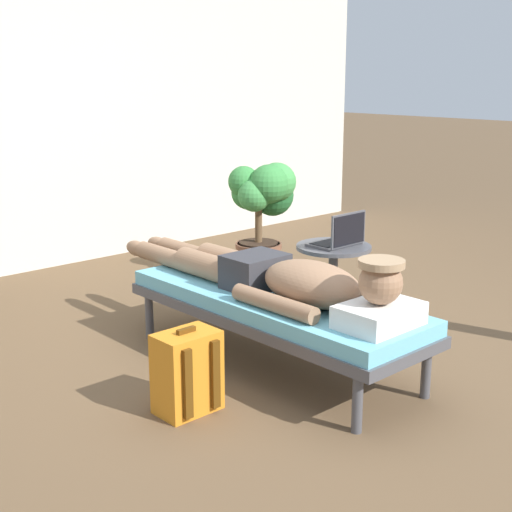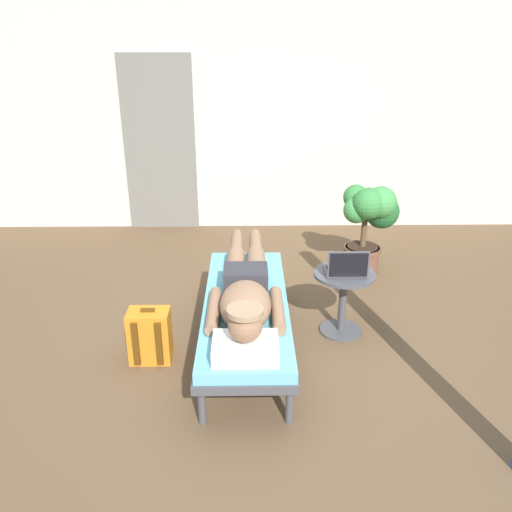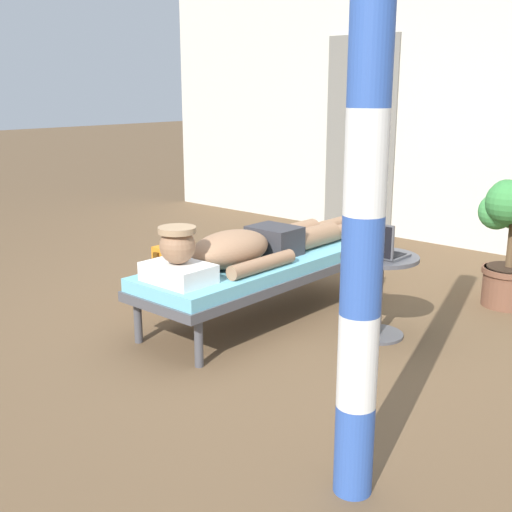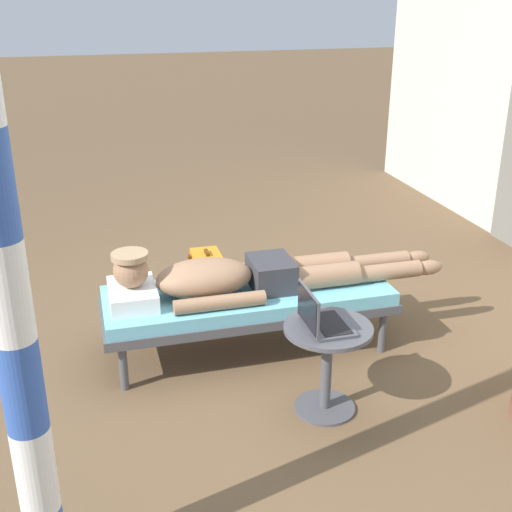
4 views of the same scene
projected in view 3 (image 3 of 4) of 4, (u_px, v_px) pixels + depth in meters
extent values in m
plane|color=brown|center=(274.00, 332.00, 4.15)|extent=(40.00, 40.00, 0.00)
cube|color=beige|center=(459.00, 105.00, 6.14)|extent=(7.60, 0.20, 2.70)
cube|color=slate|center=(360.00, 136.00, 6.79)|extent=(0.84, 0.03, 2.04)
cylinder|color=#4C4C51|center=(302.00, 266.00, 5.13)|extent=(0.05, 0.05, 0.28)
cylinder|color=#4C4C51|center=(360.00, 279.00, 4.78)|extent=(0.05, 0.05, 0.28)
cylinder|color=#4C4C51|center=(138.00, 321.00, 3.94)|extent=(0.05, 0.05, 0.28)
cylinder|color=#4C4C51|center=(199.00, 343.00, 3.60)|extent=(0.05, 0.05, 0.28)
cube|color=#4C4C51|center=(260.00, 274.00, 4.32)|extent=(0.64, 1.84, 0.06)
cube|color=#6BB7CC|center=(260.00, 264.00, 4.30)|extent=(0.61, 1.80, 0.08)
cube|color=white|center=(178.00, 273.00, 3.76)|extent=(0.40, 0.28, 0.11)
sphere|color=#997051|center=(178.00, 246.00, 3.72)|extent=(0.21, 0.21, 0.21)
cylinder|color=tan|center=(177.00, 230.00, 3.69)|extent=(0.22, 0.22, 0.03)
ellipsoid|color=#997051|center=(231.00, 249.00, 4.06)|extent=(0.35, 0.60, 0.23)
cylinder|color=#997051|center=(212.00, 252.00, 4.25)|extent=(0.09, 0.55, 0.09)
cylinder|color=#997051|center=(262.00, 264.00, 3.97)|extent=(0.09, 0.55, 0.09)
cube|color=#333338|center=(274.00, 240.00, 4.38)|extent=(0.33, 0.26, 0.19)
cylinder|color=#997051|center=(295.00, 233.00, 4.68)|extent=(0.15, 0.42, 0.15)
cylinder|color=#997051|center=(330.00, 226.00, 5.00)|extent=(0.11, 0.44, 0.11)
ellipsoid|color=#997051|center=(351.00, 221.00, 5.21)|extent=(0.09, 0.20, 0.10)
cylinder|color=#997051|center=(314.00, 237.00, 4.57)|extent=(0.15, 0.42, 0.15)
cylinder|color=#997051|center=(348.00, 230.00, 4.89)|extent=(0.11, 0.44, 0.11)
ellipsoid|color=#997051|center=(369.00, 224.00, 5.10)|extent=(0.09, 0.20, 0.10)
cylinder|color=#4C4C51|center=(376.00, 334.00, 4.08)|extent=(0.34, 0.34, 0.02)
cylinder|color=#4C4C51|center=(378.00, 297.00, 4.02)|extent=(0.06, 0.06, 0.48)
cylinder|color=#4C4C51|center=(380.00, 258.00, 3.95)|extent=(0.48, 0.48, 0.02)
cube|color=#4C4C51|center=(380.00, 254.00, 3.95)|extent=(0.31, 0.22, 0.02)
cube|color=black|center=(381.00, 252.00, 3.95)|extent=(0.27, 0.15, 0.00)
cube|color=#4C4C51|center=(371.00, 240.00, 3.83)|extent=(0.31, 0.01, 0.21)
cube|color=black|center=(370.00, 240.00, 3.83)|extent=(0.29, 0.00, 0.19)
cube|color=orange|center=(176.00, 274.00, 4.70)|extent=(0.30, 0.20, 0.40)
cube|color=orange|center=(189.00, 280.00, 4.81)|extent=(0.23, 0.04, 0.18)
cube|color=#56330C|center=(157.00, 275.00, 4.68)|extent=(0.04, 0.02, 0.34)
cube|color=#56330C|center=(172.00, 280.00, 4.57)|extent=(0.04, 0.02, 0.34)
cube|color=#56330C|center=(175.00, 246.00, 4.65)|extent=(0.10, 0.02, 0.02)
cylinder|color=brown|center=(507.00, 287.00, 4.61)|extent=(0.34, 0.34, 0.28)
cylinder|color=brown|center=(509.00, 271.00, 4.58)|extent=(0.37, 0.37, 0.04)
cylinder|color=#332319|center=(509.00, 267.00, 4.57)|extent=(0.31, 0.31, 0.01)
cylinder|color=brown|center=(511.00, 245.00, 4.53)|extent=(0.06, 0.06, 0.33)
sphere|color=#38843D|center=(507.00, 197.00, 4.56)|extent=(0.24, 0.24, 0.24)
sphere|color=#429347|center=(497.00, 212.00, 4.49)|extent=(0.25, 0.25, 0.25)
sphere|color=#38843D|center=(508.00, 202.00, 4.37)|extent=(0.30, 0.30, 0.30)
cylinder|color=#3359B2|center=(354.00, 448.00, 2.47)|extent=(0.15, 0.15, 0.36)
cylinder|color=white|center=(358.00, 361.00, 2.38)|extent=(0.15, 0.15, 0.36)
cylinder|color=#3359B2|center=(362.00, 266.00, 2.29)|extent=(0.15, 0.15, 0.36)
cylinder|color=white|center=(366.00, 163.00, 2.19)|extent=(0.15, 0.15, 0.36)
cylinder|color=#3359B2|center=(371.00, 51.00, 2.10)|extent=(0.15, 0.15, 0.36)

